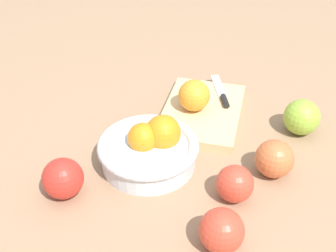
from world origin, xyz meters
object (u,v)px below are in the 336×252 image
Objects in this scene: apple_front_right at (302,117)px; apple_front_left_3 at (222,231)px; knife at (222,94)px; orange_on_board at (194,95)px; apple_front_left_2 at (235,184)px; apple_front_left at (274,159)px; apple_back_left at (63,178)px; bowl at (150,148)px; cutting_board at (202,112)px.

apple_front_right is 0.38m from apple_front_left_3.
orange_on_board is at bearing 150.92° from knife.
apple_front_left_2 is (-0.22, -0.16, -0.02)m from orange_on_board.
apple_front_right is at bearing -9.20° from apple_front_left.
apple_front_left_3 is at bearing -90.33° from apple_back_left.
apple_front_left_3 is at bearing -126.57° from bowl.
apple_front_right is at bearing -10.23° from apple_front_left_3.
apple_back_left is at bearing 142.82° from bowl.
orange_on_board is 0.10m from knife.
apple_front_left is 1.09× the size of apple_front_left_2.
apple_front_left is at bearing -125.01° from cutting_board.
apple_front_right is at bearing -81.86° from orange_on_board.
bowl is at bearing -37.18° from apple_back_left.
apple_front_left_3 is (-0.00, -0.30, -0.00)m from apple_back_left.
apple_back_left is (-0.41, 0.17, 0.01)m from knife.
orange_on_board reaches higher than apple_back_left.
knife is at bearing 17.10° from apple_front_left_3.
apple_back_left reaches higher than apple_front_left_3.
apple_front_left is at bearing -28.86° from apple_front_left_2.
apple_front_left_2 reaches higher than cutting_board.
apple_front_left_3 is at bearing -156.00° from cutting_board.
bowl reaches higher than apple_front_left_2.
cutting_board is at bearing -61.32° from orange_on_board.
apple_front_right is (0.02, -0.22, 0.03)m from cutting_board.
apple_front_right is (0.37, -0.37, 0.00)m from apple_back_left.
bowl is 0.24m from apple_front_left.
apple_front_left_3 is (-0.37, 0.07, -0.00)m from apple_front_right.
apple_front_left_2 is at bearing 5.44° from apple_front_left_3.
apple_front_left_3 is at bearing -162.90° from knife.
cutting_board is at bearing 159.46° from knife.
bowl is 2.91× the size of apple_front_left_2.
apple_front_right reaches higher than apple_front_left.
apple_back_left is 0.97× the size of apple_front_right.
bowl is at bearing 81.04° from apple_front_left_2.
orange_on_board is 0.51× the size of knife.
cutting_board is at bearing -23.42° from apple_back_left.
knife is 0.45m from apple_back_left.
knife is at bearing -13.87° from bowl.
apple_front_left is (-0.13, -0.21, -0.02)m from orange_on_board.
knife is at bearing 76.83° from apple_front_right.
apple_back_left reaches higher than apple_front_left_2.
apple_back_left is 0.40m from apple_front_left.
bowl is 0.18m from apple_back_left.
apple_front_left is at bearing -58.87° from apple_back_left.
apple_front_left_3 is at bearing -152.86° from orange_on_board.
apple_front_left_3 is at bearing 168.98° from apple_front_left.
orange_on_board reaches higher than apple_front_left_3.
apple_back_left is 0.52m from apple_front_right.
orange_on_board is at bearing 59.29° from apple_front_left.
bowl is 0.79× the size of cutting_board.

